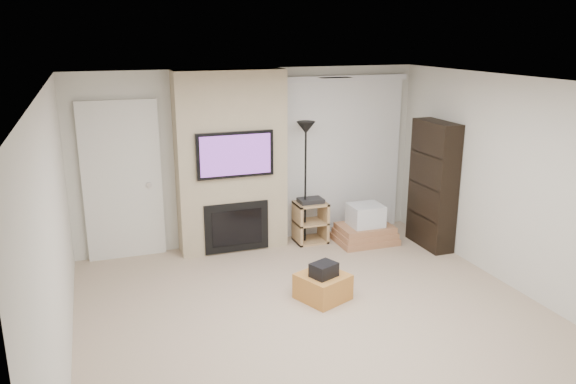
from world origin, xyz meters
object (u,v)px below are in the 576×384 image
object	(u,v)px
box_stack	(365,228)
floor_lamp	(306,148)
bookshelf	(433,185)
ottoman	(323,287)
av_stand	(310,219)

from	to	relation	value
box_stack	floor_lamp	bearing A→B (deg)	162.22
floor_lamp	bookshelf	xyz separation A→B (m)	(1.66, -0.69, -0.50)
ottoman	bookshelf	bearing A→B (deg)	26.54
ottoman	floor_lamp	bearing A→B (deg)	75.35
floor_lamp	av_stand	distance (m)	1.06
av_stand	box_stack	size ratio (longest dim) A/B	0.77
ottoman	bookshelf	distance (m)	2.48
ottoman	box_stack	distance (m)	1.97
av_stand	box_stack	world-z (taller)	av_stand
ottoman	box_stack	world-z (taller)	box_stack
bookshelf	floor_lamp	bearing A→B (deg)	157.40
floor_lamp	bookshelf	world-z (taller)	bookshelf
ottoman	floor_lamp	size ratio (longest dim) A/B	0.28
ottoman	floor_lamp	world-z (taller)	floor_lamp
floor_lamp	ottoman	bearing A→B (deg)	-104.65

